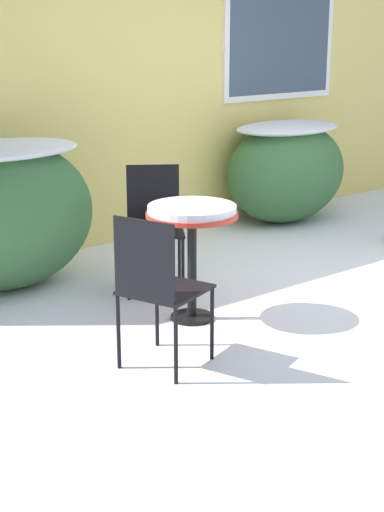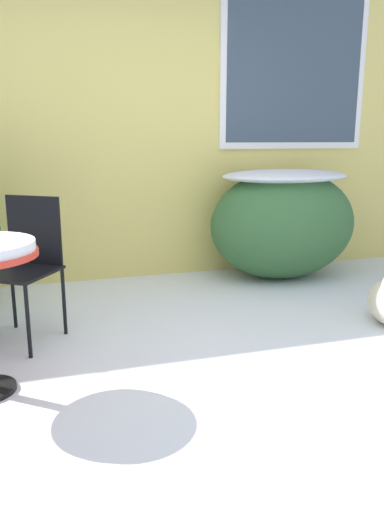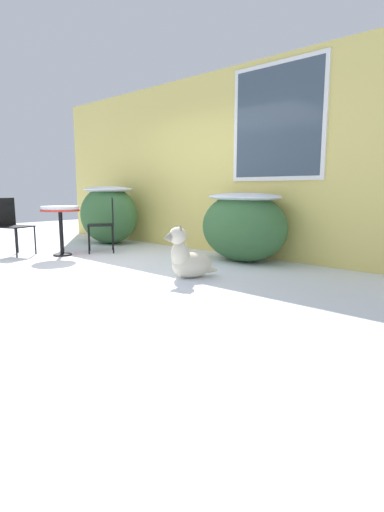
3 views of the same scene
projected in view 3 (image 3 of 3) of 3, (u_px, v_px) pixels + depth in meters
name	position (u px, v px, depth m)	size (l,w,h in m)	color
ground_plane	(96.00, 267.00, 5.53)	(16.00, 16.00, 0.00)	white
house_wall	(207.00, 162.00, 6.79)	(8.00, 0.10, 2.95)	#E5D16B
shrub_left	(108.00, 213.00, 7.85)	(1.39, 0.92, 1.12)	#386638
shrub_middle	(243.00, 225.00, 5.88)	(1.40, 0.89, 1.01)	#386638
patio_table	(60.00, 214.00, 6.39)	(0.61, 0.61, 0.80)	black
patio_chair_near_table	(105.00, 222.00, 6.79)	(0.60, 0.60, 0.93)	black
patio_chair_far_side	(12.00, 223.00, 6.49)	(0.55, 0.55, 0.93)	black
dog	(188.00, 259.00, 4.81)	(0.50, 0.70, 0.65)	beige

